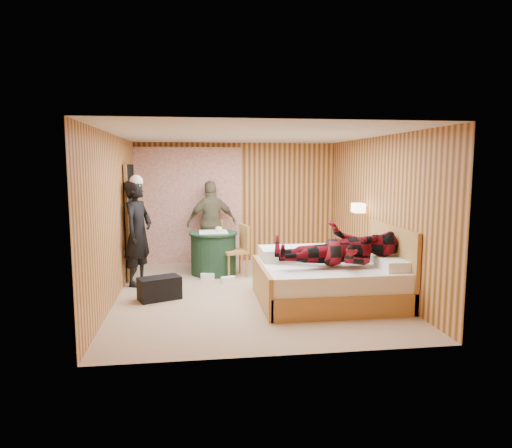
{
  "coord_description": "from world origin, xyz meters",
  "views": [
    {
      "loc": [
        -0.89,
        -7.1,
        2.03
      ],
      "look_at": [
        0.13,
        0.44,
        1.05
      ],
      "focal_mm": 32.0,
      "sensor_mm": 36.0,
      "label": 1
    }
  ],
  "objects": [
    {
      "name": "round_table",
      "position": [
        -0.55,
        1.35,
        0.4
      ],
      "size": [
        0.9,
        0.9,
        0.8
      ],
      "color": "#1A3A28",
      "rests_on": "floor"
    },
    {
      "name": "book_lower",
      "position": [
        1.88,
        0.37,
        0.57
      ],
      "size": [
        0.25,
        0.27,
        0.02
      ],
      "primitive_type": "imported",
      "rotation": [
        0.0,
        0.0,
        0.49
      ],
      "color": "white",
      "rests_on": "nightstand"
    },
    {
      "name": "nightstand",
      "position": [
        1.88,
        0.42,
        0.29
      ],
      "size": [
        0.43,
        0.58,
        0.56
      ],
      "color": "tan",
      "rests_on": "floor"
    },
    {
      "name": "curtain",
      "position": [
        -1.0,
        2.43,
        1.2
      ],
      "size": [
        2.2,
        0.08,
        2.4
      ],
      "primitive_type": "cube",
      "color": "beige",
      "rests_on": "floor"
    },
    {
      "name": "book_upper",
      "position": [
        1.88,
        0.37,
        0.59
      ],
      "size": [
        0.27,
        0.28,
        0.02
      ],
      "primitive_type": "imported",
      "rotation": [
        0.0,
        0.0,
        -0.67
      ],
      "color": "white",
      "rests_on": "nightstand"
    },
    {
      "name": "wall_left",
      "position": [
        -2.1,
        0.0,
        1.25
      ],
      "size": [
        0.02,
        5.0,
        2.5
      ],
      "primitive_type": "cube",
      "color": "#E49457",
      "rests_on": "floor"
    },
    {
      "name": "duffel_bag",
      "position": [
        -1.44,
        -0.22,
        0.17
      ],
      "size": [
        0.69,
        0.54,
        0.35
      ],
      "primitive_type": "cube",
      "rotation": [
        0.0,
        0.0,
        0.4
      ],
      "color": "black",
      "rests_on": "floor"
    },
    {
      "name": "woman_standing",
      "position": [
        -1.85,
        0.73,
        0.9
      ],
      "size": [
        0.65,
        0.77,
        1.79
      ],
      "primitive_type": "imported",
      "rotation": [
        0.0,
        0.0,
        1.16
      ],
      "color": "black",
      "rests_on": "floor"
    },
    {
      "name": "cup_nightstand",
      "position": [
        1.88,
        0.55,
        0.61
      ],
      "size": [
        0.12,
        0.12,
        0.09
      ],
      "primitive_type": "imported",
      "rotation": [
        0.0,
        0.0,
        -0.19
      ],
      "color": "white",
      "rests_on": "nightstand"
    },
    {
      "name": "ceiling",
      "position": [
        0.0,
        0.0,
        2.5
      ],
      "size": [
        4.2,
        5.0,
        0.01
      ],
      "primitive_type": "cube",
      "color": "silver",
      "rests_on": "wall_back"
    },
    {
      "name": "man_at_table",
      "position": [
        -0.55,
        2.11,
        0.86
      ],
      "size": [
        1.07,
        0.6,
        1.72
      ],
      "primitive_type": "imported",
      "rotation": [
        0.0,
        0.0,
        3.32
      ],
      "color": "#676345",
      "rests_on": "floor"
    },
    {
      "name": "wall_back",
      "position": [
        0.0,
        2.5,
        1.25
      ],
      "size": [
        4.2,
        0.02,
        2.5
      ],
      "primitive_type": "cube",
      "color": "#E49457",
      "rests_on": "floor"
    },
    {
      "name": "bed",
      "position": [
        1.12,
        -0.64,
        0.33
      ],
      "size": [
        2.1,
        1.65,
        1.14
      ],
      "color": "tan",
      "rests_on": "floor"
    },
    {
      "name": "sneaker_right",
      "position": [
        -0.68,
        0.93,
        0.05
      ],
      "size": [
        0.25,
        0.11,
        0.11
      ],
      "primitive_type": "cube",
      "rotation": [
        0.0,
        0.0,
        0.06
      ],
      "color": "white",
      "rests_on": "floor"
    },
    {
      "name": "wall_right",
      "position": [
        2.1,
        0.0,
        1.25
      ],
      "size": [
        0.02,
        5.0,
        2.5
      ],
      "primitive_type": "cube",
      "color": "#E49457",
      "rests_on": "floor"
    },
    {
      "name": "doorway",
      "position": [
        -2.06,
        1.4,
        1.02
      ],
      "size": [
        0.06,
        0.9,
        2.05
      ],
      "primitive_type": "cube",
      "color": "black",
      "rests_on": "floor"
    },
    {
      "name": "sneaker_left",
      "position": [
        -0.33,
        0.64,
        0.05
      ],
      "size": [
        0.26,
        0.16,
        0.11
      ],
      "primitive_type": "cube",
      "rotation": [
        0.0,
        0.0,
        0.28
      ],
      "color": "white",
      "rests_on": "floor"
    },
    {
      "name": "chair_far",
      "position": [
        -0.54,
        2.06,
        0.54
      ],
      "size": [
        0.49,
        0.49,
        0.93
      ],
      "rotation": [
        0.0,
        0.0,
        -0.18
      ],
      "color": "tan",
      "rests_on": "floor"
    },
    {
      "name": "floor",
      "position": [
        0.0,
        0.0,
        0.0
      ],
      "size": [
        4.2,
        5.0,
        0.01
      ],
      "primitive_type": "cube",
      "color": "tan",
      "rests_on": "ground"
    },
    {
      "name": "chair_near",
      "position": [
        -0.1,
        1.14,
        0.55
      ],
      "size": [
        0.52,
        0.52,
        0.94
      ],
      "rotation": [
        0.0,
        0.0,
        -1.31
      ],
      "color": "tan",
      "rests_on": "floor"
    },
    {
      "name": "cup_table",
      "position": [
        -0.45,
        1.3,
        0.85
      ],
      "size": [
        0.16,
        0.16,
        0.1
      ],
      "primitive_type": "imported",
      "rotation": [
        0.0,
        0.0,
        -0.42
      ],
      "color": "white",
      "rests_on": "round_table"
    },
    {
      "name": "man_on_bed",
      "position": [
        1.15,
        -0.87,
        1.0
      ],
      "size": [
        0.86,
        0.67,
        1.77
      ],
      "primitive_type": "imported",
      "rotation": [
        0.0,
        1.57,
        0.0
      ],
      "color": "maroon",
      "rests_on": "bed"
    },
    {
      "name": "wall_lamp",
      "position": [
        1.92,
        0.45,
        1.3
      ],
      "size": [
        0.26,
        0.24,
        0.16
      ],
      "color": "gold",
      "rests_on": "wall_right"
    }
  ]
}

